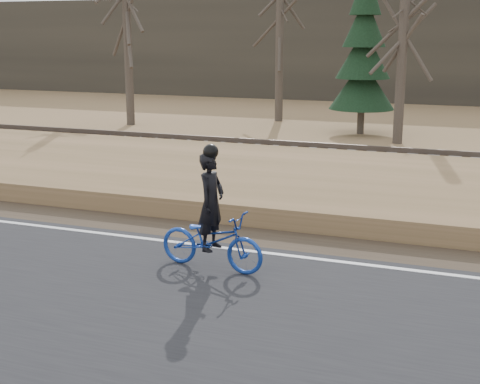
% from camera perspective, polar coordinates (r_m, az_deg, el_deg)
% --- Properties ---
extents(ground, '(120.00, 120.00, 0.00)m').
position_cam_1_polar(ground, '(11.70, 13.91, -7.07)').
color(ground, '#916E4A').
rests_on(ground, ground).
extents(road, '(120.00, 6.00, 0.06)m').
position_cam_1_polar(road, '(9.40, 12.05, -12.05)').
color(road, black).
rests_on(road, ground).
extents(edge_line, '(120.00, 0.12, 0.01)m').
position_cam_1_polar(edge_line, '(11.87, 14.04, -6.45)').
color(edge_line, silver).
rests_on(edge_line, road).
extents(shoulder, '(120.00, 1.60, 0.04)m').
position_cam_1_polar(shoulder, '(12.82, 14.56, -5.17)').
color(shoulder, '#473A2B').
rests_on(shoulder, ground).
extents(embankment, '(120.00, 5.00, 0.44)m').
position_cam_1_polar(embankment, '(15.64, 15.80, -1.10)').
color(embankment, '#916E4A').
rests_on(embankment, ground).
extents(ballast, '(120.00, 3.00, 0.45)m').
position_cam_1_polar(ballast, '(19.34, 16.80, 1.61)').
color(ballast, slate).
rests_on(ballast, ground).
extents(railroad, '(120.00, 2.40, 0.29)m').
position_cam_1_polar(railroad, '(19.28, 16.86, 2.49)').
color(railroad, black).
rests_on(railroad, ballast).
extents(treeline_backdrop, '(120.00, 4.00, 6.00)m').
position_cam_1_polar(treeline_backdrop, '(40.95, 19.30, 11.39)').
color(treeline_backdrop, '#383328').
rests_on(treeline_backdrop, ground).
extents(cyclist, '(1.98, 0.86, 2.17)m').
position_cam_1_polar(cyclist, '(11.39, -2.45, -3.30)').
color(cyclist, navy).
rests_on(cyclist, road).
extents(bare_tree_far_left, '(0.36, 0.36, 7.72)m').
position_cam_1_polar(bare_tree_far_left, '(29.81, -9.58, 13.05)').
color(bare_tree_far_left, '#484035').
rests_on(bare_tree_far_left, ground).
extents(bare_tree_left, '(0.36, 0.36, 7.29)m').
position_cam_1_polar(bare_tree_left, '(30.78, 3.40, 12.82)').
color(bare_tree_left, '#484035').
rests_on(bare_tree_left, ground).
extents(bare_tree_near_left, '(0.36, 0.36, 7.10)m').
position_cam_1_polar(bare_tree_near_left, '(25.09, 13.71, 12.09)').
color(bare_tree_near_left, '#484035').
rests_on(bare_tree_near_left, ground).
extents(conifer, '(2.60, 2.60, 6.58)m').
position_cam_1_polar(conifer, '(27.28, 10.49, 11.41)').
color(conifer, '#484035').
rests_on(conifer, ground).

